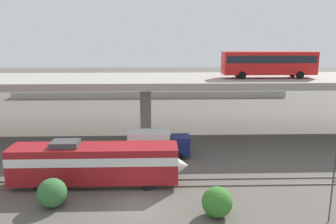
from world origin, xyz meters
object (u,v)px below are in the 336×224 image
parked_car_3 (96,86)px  parked_car_4 (184,83)px  parked_car_1 (58,84)px  train_locomotive (103,162)px  parked_car_0 (191,84)px  service_truck_east (157,143)px  parked_car_5 (148,85)px  transit_bus_on_overpass (269,62)px  parked_car_2 (140,83)px

parked_car_3 → parked_car_4: bearing=14.4°
parked_car_1 → parked_car_4: (30.55, 0.63, -0.00)m
train_locomotive → parked_car_1: size_ratio=3.69×
parked_car_0 → parked_car_4: bearing=115.5°
service_truck_east → parked_car_5: 43.64m
service_truck_east → parked_car_1: size_ratio=1.58×
train_locomotive → transit_bus_on_overpass: (19.44, 14.79, 7.84)m
train_locomotive → parked_car_5: bearing=86.9°
train_locomotive → transit_bus_on_overpass: 25.66m
transit_bus_on_overpass → parked_car_3: size_ratio=2.90×
transit_bus_on_overpass → parked_car_3: bearing=130.4°
transit_bus_on_overpass → parked_car_1: transit_bus_on_overpass is taller
transit_bus_on_overpass → parked_car_2: size_ratio=2.64×
transit_bus_on_overpass → parked_car_0: 37.36m
transit_bus_on_overpass → parked_car_1: 54.66m
transit_bus_on_overpass → parked_car_2: 44.11m
train_locomotive → parked_car_2: size_ratio=3.49×
train_locomotive → parked_car_5: train_locomotive is taller
transit_bus_on_overpass → parked_car_2: transit_bus_on_overpass is taller
train_locomotive → parked_car_4: size_ratio=3.89×
parked_car_5 → transit_bus_on_overpass: bearing=-65.0°
train_locomotive → transit_bus_on_overpass: transit_bus_on_overpass is taller
parked_car_0 → parked_car_2: bearing=165.4°
parked_car_3 → parked_car_5: size_ratio=0.96×
train_locomotive → parked_car_2: train_locomotive is taller
parked_car_0 → parked_car_3: size_ratio=1.12×
parked_car_2 → parked_car_4: 10.93m
parked_car_1 → parked_car_2: same height
parked_car_2 → train_locomotive: bearing=89.3°
service_truck_east → parked_car_2: (-4.17, 46.86, 0.70)m
parked_car_1 → train_locomotive: bearing=-70.3°
transit_bus_on_overpass → parked_car_1: size_ratio=2.78×
service_truck_east → parked_car_3: (-13.88, 41.15, 0.69)m
transit_bus_on_overpass → service_truck_east: size_ratio=1.76×
train_locomotive → parked_car_1: train_locomotive is taller
transit_bus_on_overpass → service_truck_east: bearing=-152.2°
parked_car_1 → parked_car_3: size_ratio=1.04×
parked_car_0 → parked_car_2: size_ratio=1.02×
parked_car_4 → service_truck_east: bearing=-98.3°
train_locomotive → parked_car_4: (11.60, 53.55, 0.14)m
transit_bus_on_overpass → service_truck_east: transit_bus_on_overpass is taller
service_truck_east → parked_car_3: parked_car_3 is taller
parked_car_1 → parked_car_2: (19.63, 1.04, 0.00)m
train_locomotive → parked_car_0: train_locomotive is taller
parked_car_1 → parked_car_3: 10.96m
parked_car_2 → transit_bus_on_overpass: bearing=115.6°
service_truck_east → parked_car_1: parked_car_1 is taller
parked_car_0 → parked_car_2: same height
service_truck_east → parked_car_4: parked_car_4 is taller
parked_car_0 → parked_car_4: 3.09m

